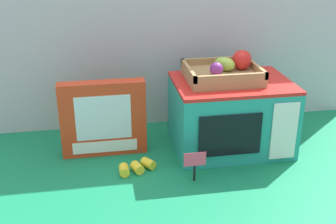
% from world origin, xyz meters
% --- Properties ---
extents(ground_plane, '(1.70, 1.70, 0.00)m').
position_xyz_m(ground_plane, '(0.00, 0.00, 0.00)').
color(ground_plane, '#147A4C').
rests_on(ground_plane, ground).
extents(display_back_panel, '(1.61, 0.03, 0.78)m').
position_xyz_m(display_back_panel, '(0.00, 0.27, 0.39)').
color(display_back_panel, '#B7BABF').
rests_on(display_back_panel, ground).
extents(toy_microwave, '(0.40, 0.30, 0.25)m').
position_xyz_m(toy_microwave, '(0.19, -0.00, 0.13)').
color(toy_microwave, teal).
rests_on(toy_microwave, ground).
extents(food_groups_crate, '(0.25, 0.21, 0.10)m').
position_xyz_m(food_groups_crate, '(0.17, 0.02, 0.28)').
color(food_groups_crate, '#A37F51').
rests_on(food_groups_crate, toy_microwave).
extents(cookie_set_box, '(0.29, 0.06, 0.27)m').
position_xyz_m(cookie_set_box, '(-0.26, 0.02, 0.13)').
color(cookie_set_box, red).
rests_on(cookie_set_box, ground).
extents(price_sign, '(0.07, 0.01, 0.10)m').
position_xyz_m(price_sign, '(0.01, -0.21, 0.07)').
color(price_sign, black).
rests_on(price_sign, ground).
extents(loose_toy_banana, '(0.13, 0.08, 0.03)m').
position_xyz_m(loose_toy_banana, '(-0.16, -0.12, 0.02)').
color(loose_toy_banana, yellow).
rests_on(loose_toy_banana, ground).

